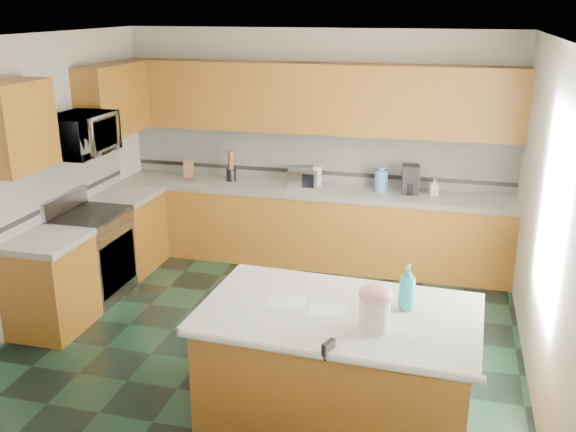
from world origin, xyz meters
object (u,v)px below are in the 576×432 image
(island_base, at_px, (338,371))
(knife_block, at_px, (189,170))
(treat_jar, at_px, (375,314))
(island_top, at_px, (339,314))
(soap_bottle_island, at_px, (407,287))
(toaster_oven, at_px, (303,178))
(coffee_maker, at_px, (410,179))

(island_base, relative_size, knife_block, 8.55)
(island_base, relative_size, treat_jar, 8.57)
(island_top, xyz_separation_m, knife_block, (-2.41, 3.05, 0.14))
(treat_jar, distance_m, soap_bottle_island, 0.40)
(toaster_oven, distance_m, coffee_maker, 1.24)
(island_base, bearing_deg, toaster_oven, 110.39)
(island_top, height_order, soap_bottle_island, soap_bottle_island)
(treat_jar, height_order, knife_block, knife_block)
(island_base, height_order, island_top, island_top)
(knife_block, bearing_deg, island_base, -71.00)
(treat_jar, distance_m, knife_block, 4.22)
(island_base, bearing_deg, treat_jar, -35.06)
(toaster_oven, xyz_separation_m, coffee_maker, (1.23, 0.03, 0.06))
(soap_bottle_island, height_order, knife_block, soap_bottle_island)
(coffee_maker, bearing_deg, soap_bottle_island, -91.74)
(island_base, relative_size, toaster_oven, 5.36)
(knife_block, xyz_separation_m, toaster_oven, (1.44, 0.00, -0.01))
(treat_jar, xyz_separation_m, soap_bottle_island, (0.18, 0.35, 0.06))
(toaster_oven, bearing_deg, treat_jar, -75.50)
(treat_jar, bearing_deg, island_base, 155.65)
(soap_bottle_island, bearing_deg, treat_jar, -101.70)
(soap_bottle_island, height_order, toaster_oven, soap_bottle_island)
(soap_bottle_island, bearing_deg, island_top, -146.68)
(treat_jar, bearing_deg, toaster_oven, 124.27)
(toaster_oven, bearing_deg, soap_bottle_island, -70.28)
(island_base, xyz_separation_m, toaster_oven, (-0.98, 3.05, 0.59))
(soap_bottle_island, distance_m, knife_block, 4.08)
(toaster_oven, height_order, coffee_maker, coffee_maker)
(soap_bottle_island, relative_size, toaster_oven, 0.96)
(island_top, distance_m, toaster_oven, 3.21)
(island_base, distance_m, treat_jar, 0.69)
(island_top, bearing_deg, soap_bottle_island, 20.00)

